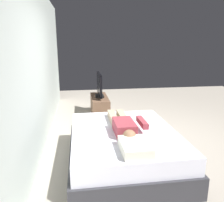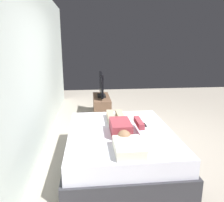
% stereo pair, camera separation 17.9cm
% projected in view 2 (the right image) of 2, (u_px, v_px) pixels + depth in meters
% --- Properties ---
extents(ground_plane, '(10.00, 10.00, 0.00)m').
position_uv_depth(ground_plane, '(141.00, 142.00, 4.20)').
color(ground_plane, '#ADA393').
extents(back_wall, '(6.40, 0.10, 2.80)m').
position_uv_depth(back_wall, '(40.00, 66.00, 4.05)').
color(back_wall, silver).
rests_on(back_wall, ground).
extents(bed, '(1.99, 1.60, 0.54)m').
position_uv_depth(bed, '(120.00, 148.00, 3.39)').
color(bed, '#333338').
rests_on(bed, ground).
extents(pillow, '(0.48, 0.34, 0.12)m').
position_uv_depth(pillow, '(129.00, 147.00, 2.66)').
color(pillow, silver).
rests_on(pillow, bed).
extents(person, '(1.26, 0.46, 0.18)m').
position_uv_depth(person, '(120.00, 125.00, 3.33)').
color(person, '#993842').
rests_on(person, bed).
extents(remote, '(0.15, 0.04, 0.02)m').
position_uv_depth(remote, '(144.00, 125.00, 3.53)').
color(remote, black).
rests_on(remote, bed).
extents(tv_stand, '(1.10, 0.40, 0.50)m').
position_uv_depth(tv_stand, '(102.00, 106.00, 5.67)').
color(tv_stand, brown).
rests_on(tv_stand, ground).
extents(tv, '(0.88, 0.20, 0.59)m').
position_uv_depth(tv, '(101.00, 85.00, 5.54)').
color(tv, black).
rests_on(tv, tv_stand).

